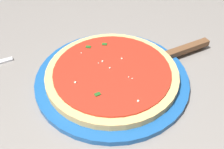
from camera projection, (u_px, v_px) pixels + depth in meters
restaurant_table at (123, 119)px, 0.72m from camera, size 0.85×0.95×0.72m
serving_plate at (112, 79)px, 0.62m from camera, size 0.34×0.34×0.01m
pizza at (112, 74)px, 0.61m from camera, size 0.29×0.29×0.02m
pizza_server at (173, 54)px, 0.67m from camera, size 0.14×0.21×0.01m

